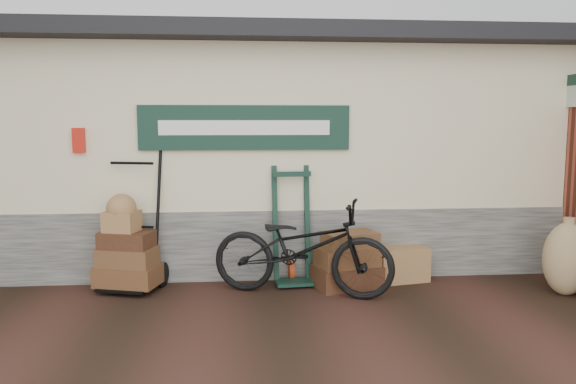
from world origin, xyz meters
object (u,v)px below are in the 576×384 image
(bicycle, at_px, (302,242))
(suitcase_stack, at_px, (347,259))
(wicker_hamper, at_px, (399,264))
(green_barrow, at_px, (292,225))
(porter_trolley, at_px, (134,217))

(bicycle, bearing_deg, suitcase_stack, -47.88)
(suitcase_stack, distance_m, wicker_hamper, 0.78)
(green_barrow, height_order, wicker_hamper, green_barrow)
(wicker_hamper, bearing_deg, green_barrow, -180.00)
(porter_trolley, xyz_separation_m, wicker_hamper, (3.32, 0.00, -0.66))
(porter_trolley, distance_m, green_barrow, 1.94)
(green_barrow, height_order, suitcase_stack, green_barrow)
(porter_trolley, distance_m, wicker_hamper, 3.39)
(suitcase_stack, height_order, wicker_hamper, suitcase_stack)
(green_barrow, distance_m, suitcase_stack, 0.80)
(suitcase_stack, bearing_deg, porter_trolley, 174.68)
(porter_trolley, height_order, wicker_hamper, porter_trolley)
(porter_trolley, height_order, bicycle, porter_trolley)
(green_barrow, distance_m, wicker_hamper, 1.48)
(wicker_hamper, relative_size, bicycle, 0.31)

